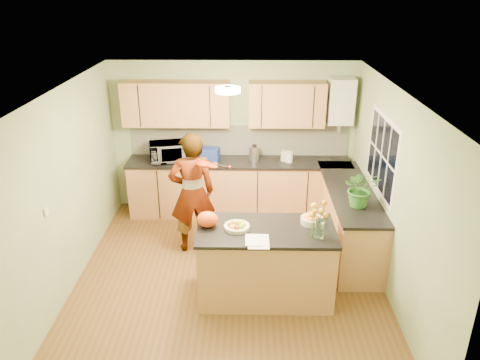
{
  "coord_description": "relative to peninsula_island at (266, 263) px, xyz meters",
  "views": [
    {
      "loc": [
        0.24,
        -5.17,
        3.65
      ],
      "look_at": [
        0.14,
        0.5,
        1.22
      ],
      "focal_mm": 35.0,
      "sensor_mm": 36.0,
      "label": 1
    }
  ],
  "objects": [
    {
      "name": "floor",
      "position": [
        -0.47,
        0.31,
        -0.47
      ],
      "size": [
        4.5,
        4.5,
        0.0
      ],
      "primitive_type": "plane",
      "color": "brown",
      "rests_on": "ground"
    },
    {
      "name": "ceiling",
      "position": [
        -0.47,
        0.31,
        2.03
      ],
      "size": [
        4.0,
        4.5,
        0.02
      ],
      "primitive_type": "cube",
      "color": "silver",
      "rests_on": "wall_back"
    },
    {
      "name": "wall_back",
      "position": [
        -0.47,
        2.56,
        0.78
      ],
      "size": [
        4.0,
        0.02,
        2.5
      ],
      "primitive_type": "cube",
      "color": "gray",
      "rests_on": "floor"
    },
    {
      "name": "wall_front",
      "position": [
        -0.47,
        -1.94,
        0.78
      ],
      "size": [
        4.0,
        0.02,
        2.5
      ],
      "primitive_type": "cube",
      "color": "gray",
      "rests_on": "floor"
    },
    {
      "name": "wall_left",
      "position": [
        -2.47,
        0.31,
        0.78
      ],
      "size": [
        0.02,
        4.5,
        2.5
      ],
      "primitive_type": "cube",
      "color": "gray",
      "rests_on": "floor"
    },
    {
      "name": "wall_right",
      "position": [
        1.53,
        0.31,
        0.78
      ],
      "size": [
        0.02,
        4.5,
        2.5
      ],
      "primitive_type": "cube",
      "color": "gray",
      "rests_on": "floor"
    },
    {
      "name": "back_counter",
      "position": [
        -0.37,
        2.26,
        -0.0
      ],
      "size": [
        3.64,
        0.62,
        0.94
      ],
      "color": "tan",
      "rests_on": "floor"
    },
    {
      "name": "right_counter",
      "position": [
        1.23,
        1.16,
        -0.0
      ],
      "size": [
        0.62,
        2.24,
        0.94
      ],
      "color": "tan",
      "rests_on": "floor"
    },
    {
      "name": "splashback",
      "position": [
        -0.37,
        2.55,
        0.73
      ],
      "size": [
        3.6,
        0.02,
        0.52
      ],
      "primitive_type": "cube",
      "color": "beige",
      "rests_on": "back_counter"
    },
    {
      "name": "upper_cabinets",
      "position": [
        -0.64,
        2.39,
        1.38
      ],
      "size": [
        3.2,
        0.34,
        0.7
      ],
      "color": "tan",
      "rests_on": "wall_back"
    },
    {
      "name": "boiler",
      "position": [
        1.23,
        2.4,
        1.42
      ],
      "size": [
        0.4,
        0.3,
        0.86
      ],
      "color": "white",
      "rests_on": "wall_back"
    },
    {
      "name": "window_right",
      "position": [
        1.53,
        0.91,
        1.08
      ],
      "size": [
        0.01,
        1.3,
        1.05
      ],
      "color": "white",
      "rests_on": "wall_right"
    },
    {
      "name": "light_switch",
      "position": [
        -2.45,
        -0.29,
        0.83
      ],
      "size": [
        0.02,
        0.09,
        0.09
      ],
      "primitive_type": "cube",
      "color": "white",
      "rests_on": "wall_left"
    },
    {
      "name": "ceiling_lamp",
      "position": [
        -0.47,
        0.61,
        1.99
      ],
      "size": [
        0.3,
        0.3,
        0.07
      ],
      "color": "#FFEABF",
      "rests_on": "ceiling"
    },
    {
      "name": "peninsula_island",
      "position": [
        0.0,
        0.0,
        0.0
      ],
      "size": [
        1.64,
        0.84,
        0.94
      ],
      "color": "tan",
      "rests_on": "floor"
    },
    {
      "name": "fruit_dish",
      "position": [
        -0.35,
        0.0,
        0.51
      ],
      "size": [
        0.31,
        0.31,
        0.11
      ],
      "color": "beige",
      "rests_on": "peninsula_island"
    },
    {
      "name": "orange_bowl",
      "position": [
        0.55,
        0.15,
        0.54
      ],
      "size": [
        0.27,
        0.27,
        0.16
      ],
      "color": "beige",
      "rests_on": "peninsula_island"
    },
    {
      "name": "flower_vase",
      "position": [
        0.6,
        -0.18,
        0.78
      ],
      "size": [
        0.26,
        0.26,
        0.47
      ],
      "rotation": [
        0.0,
        0.0,
        -0.35
      ],
      "color": "silver",
      "rests_on": "peninsula_island"
    },
    {
      "name": "orange_bag",
      "position": [
        -0.7,
        0.05,
        0.56
      ],
      "size": [
        0.29,
        0.26,
        0.19
      ],
      "primitive_type": "ellipsoid",
      "rotation": [
        0.0,
        0.0,
        -0.21
      ],
      "color": "#E84A13",
      "rests_on": "peninsula_island"
    },
    {
      "name": "papers",
      "position": [
        -0.1,
        -0.3,
        0.48
      ],
      "size": [
        0.24,
        0.33,
        0.01
      ],
      "primitive_type": "cube",
      "color": "white",
      "rests_on": "peninsula_island"
    },
    {
      "name": "violinist",
      "position": [
        -1.01,
        1.1,
        0.42
      ],
      "size": [
        0.74,
        0.58,
        1.78
      ],
      "primitive_type": "imported",
      "rotation": [
        0.0,
        0.0,
        3.41
      ],
      "color": "tan",
      "rests_on": "floor"
    },
    {
      "name": "violin",
      "position": [
        -0.81,
        0.88,
        0.95
      ],
      "size": [
        0.62,
        0.54,
        0.16
      ],
      "primitive_type": null,
      "rotation": [
        0.17,
        0.0,
        -0.61
      ],
      "color": "#4E1704",
      "rests_on": "violinist"
    },
    {
      "name": "microwave",
      "position": [
        -1.53,
        2.24,
        0.62
      ],
      "size": [
        0.63,
        0.49,
        0.31
      ],
      "primitive_type": "imported",
      "rotation": [
        0.0,
        0.0,
        0.22
      ],
      "color": "white",
      "rests_on": "back_counter"
    },
    {
      "name": "blue_box",
      "position": [
        -0.83,
        2.25,
        0.58
      ],
      "size": [
        0.31,
        0.25,
        0.22
      ],
      "primitive_type": "cube",
      "rotation": [
        0.0,
        0.0,
        -0.18
      ],
      "color": "navy",
      "rests_on": "back_counter"
    },
    {
      "name": "kettle",
      "position": [
        -0.12,
        2.3,
        0.6
      ],
      "size": [
        0.17,
        0.17,
        0.32
      ],
      "rotation": [
        0.0,
        0.0,
        -0.05
      ],
      "color": "#BBBCC0",
      "rests_on": "back_counter"
    },
    {
      "name": "jar_cream",
      "position": [
        0.36,
        2.29,
        0.55
      ],
      "size": [
        0.11,
        0.11,
        0.17
      ],
      "primitive_type": "cylinder",
      "rotation": [
        0.0,
        0.0,
        0.07
      ],
      "color": "beige",
      "rests_on": "back_counter"
    },
    {
      "name": "jar_white",
      "position": [
        0.44,
        2.22,
        0.56
      ],
      "size": [
        0.11,
        0.11,
        0.18
      ],
      "primitive_type": "cylinder",
      "rotation": [
        0.0,
        0.0,
        0.0
      ],
      "color": "white",
      "rests_on": "back_counter"
    },
    {
      "name": "potted_plant",
      "position": [
        1.23,
        0.63,
        0.72
      ],
      "size": [
        0.48,
        0.42,
        0.51
      ],
      "primitive_type": "imported",
      "rotation": [
        0.0,
        0.0,
        -0.06
      ],
      "color": "#306E24",
      "rests_on": "right_counter"
    }
  ]
}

